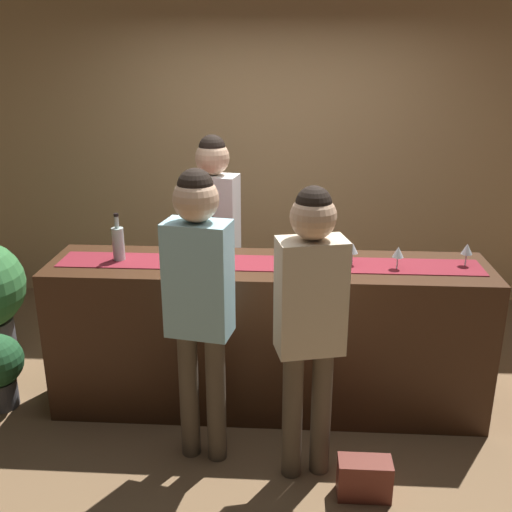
# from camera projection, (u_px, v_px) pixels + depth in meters

# --- Properties ---
(ground_plane) EXTENTS (10.00, 10.00, 0.00)m
(ground_plane) POSITION_uv_depth(u_px,v_px,m) (267.00, 402.00, 3.98)
(ground_plane) COLOR brown
(back_wall) EXTENTS (6.00, 0.12, 2.90)m
(back_wall) POSITION_uv_depth(u_px,v_px,m) (278.00, 142.00, 5.29)
(back_wall) COLOR tan
(back_wall) RESTS_ON ground
(bar_counter) EXTENTS (2.73, 0.60, 0.99)m
(bar_counter) POSITION_uv_depth(u_px,v_px,m) (268.00, 336.00, 3.82)
(bar_counter) COLOR #3D2314
(bar_counter) RESTS_ON ground
(counter_runner_cloth) EXTENTS (2.59, 0.28, 0.01)m
(counter_runner_cloth) POSITION_uv_depth(u_px,v_px,m) (268.00, 263.00, 3.66)
(counter_runner_cloth) COLOR maroon
(counter_runner_cloth) RESTS_ON bar_counter
(wine_bottle_amber) EXTENTS (0.07, 0.07, 0.30)m
(wine_bottle_amber) POSITION_uv_depth(u_px,v_px,m) (212.00, 246.00, 3.62)
(wine_bottle_amber) COLOR brown
(wine_bottle_amber) RESTS_ON bar_counter
(wine_bottle_clear) EXTENTS (0.07, 0.07, 0.30)m
(wine_bottle_clear) POSITION_uv_depth(u_px,v_px,m) (118.00, 243.00, 3.68)
(wine_bottle_clear) COLOR #B2C6C1
(wine_bottle_clear) RESTS_ON bar_counter
(wine_glass_near_customer) EXTENTS (0.07, 0.07, 0.14)m
(wine_glass_near_customer) POSITION_uv_depth(u_px,v_px,m) (353.00, 249.00, 3.60)
(wine_glass_near_customer) COLOR silver
(wine_glass_near_customer) RESTS_ON bar_counter
(wine_glass_mid_counter) EXTENTS (0.07, 0.07, 0.14)m
(wine_glass_mid_counter) POSITION_uv_depth(u_px,v_px,m) (467.00, 250.00, 3.58)
(wine_glass_mid_counter) COLOR silver
(wine_glass_mid_counter) RESTS_ON bar_counter
(wine_glass_far_end) EXTENTS (0.07, 0.07, 0.14)m
(wine_glass_far_end) POSITION_uv_depth(u_px,v_px,m) (398.00, 253.00, 3.53)
(wine_glass_far_end) COLOR silver
(wine_glass_far_end) RESTS_ON bar_counter
(bartender) EXTENTS (0.37, 0.26, 1.69)m
(bartender) POSITION_uv_depth(u_px,v_px,m) (214.00, 227.00, 4.21)
(bartender) COLOR #26262B
(bartender) RESTS_ON ground
(customer_sipping) EXTENTS (0.38, 0.27, 1.63)m
(customer_sipping) POSITION_uv_depth(u_px,v_px,m) (310.00, 308.00, 3.00)
(customer_sipping) COLOR brown
(customer_sipping) RESTS_ON ground
(customer_browsing) EXTENTS (0.37, 0.26, 1.69)m
(customer_browsing) POSITION_uv_depth(u_px,v_px,m) (199.00, 289.00, 3.13)
(customer_browsing) COLOR brown
(customer_browsing) RESTS_ON ground
(handbag) EXTENTS (0.28, 0.14, 0.22)m
(handbag) POSITION_uv_depth(u_px,v_px,m) (364.00, 478.00, 3.11)
(handbag) COLOR brown
(handbag) RESTS_ON ground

